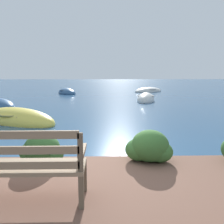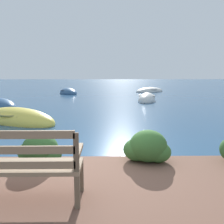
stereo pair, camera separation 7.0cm
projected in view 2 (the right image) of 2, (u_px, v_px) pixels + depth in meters
name	position (u px, v px, depth m)	size (l,w,h in m)	color
ground_plane	(84.00, 168.00, 4.63)	(80.00, 80.00, 0.00)	navy
park_bench	(14.00, 164.00, 2.95)	(1.60, 0.48, 0.93)	brown
hedge_clump_left	(40.00, 150.00, 4.24)	(0.76, 0.55, 0.52)	#2D5628
hedge_clump_centre	(147.00, 148.00, 4.32)	(0.82, 0.59, 0.56)	#38662D
rowboat_nearest	(17.00, 120.00, 8.60)	(3.37, 2.55, 0.88)	#DBC64C
rowboat_far	(147.00, 100.00, 14.18)	(1.52, 2.45, 0.84)	silver
rowboat_outer	(68.00, 93.00, 18.51)	(1.99, 2.46, 0.72)	#2D517A
rowboat_distant	(150.00, 91.00, 19.84)	(2.87, 2.52, 0.64)	silver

